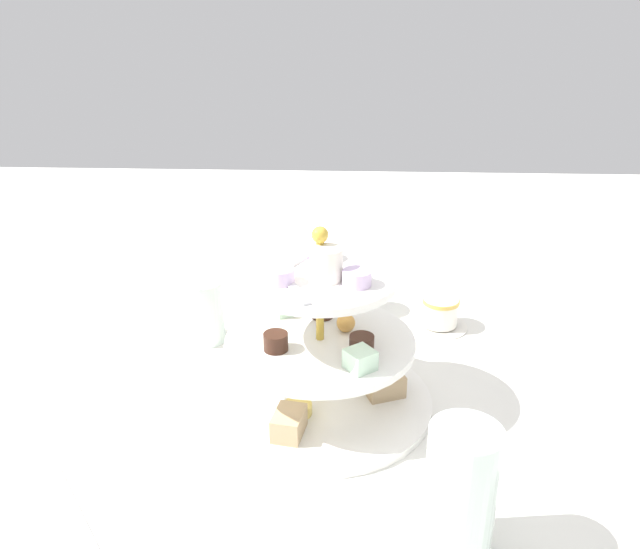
# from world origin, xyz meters

# --- Properties ---
(ground_plane) EXTENTS (2.40, 2.40, 0.00)m
(ground_plane) POSITION_xyz_m (0.00, 0.00, 0.00)
(ground_plane) COLOR silver
(tiered_serving_stand) EXTENTS (0.29, 0.29, 0.25)m
(tiered_serving_stand) POSITION_xyz_m (0.00, 0.00, 0.07)
(tiered_serving_stand) COLOR white
(tiered_serving_stand) RESTS_ON ground_plane
(water_glass_tall_right) EXTENTS (0.07, 0.07, 0.14)m
(water_glass_tall_right) POSITION_xyz_m (0.23, 0.14, 0.07)
(water_glass_tall_right) COLOR silver
(water_glass_tall_right) RESTS_ON ground_plane
(water_glass_short_left) EXTENTS (0.06, 0.06, 0.07)m
(water_glass_short_left) POSITION_xyz_m (-0.27, 0.04, 0.04)
(water_glass_short_left) COLOR silver
(water_glass_short_left) RESTS_ON ground_plane
(teacup_with_saucer) EXTENTS (0.09, 0.09, 0.05)m
(teacup_with_saucer) POSITION_xyz_m (-0.22, 0.18, 0.02)
(teacup_with_saucer) COLOR white
(teacup_with_saucer) RESTS_ON ground_plane
(butter_knife_left) EXTENTS (0.14, 0.11, 0.00)m
(butter_knife_left) POSITION_xyz_m (0.21, -0.24, 0.00)
(butter_knife_left) COLOR silver
(butter_knife_left) RESTS_ON ground_plane
(butter_knife_right) EXTENTS (0.17, 0.04, 0.00)m
(butter_knife_right) POSITION_xyz_m (-0.02, 0.32, 0.00)
(butter_knife_right) COLOR silver
(butter_knife_right) RESTS_ON ground_plane
(water_glass_mid_back) EXTENTS (0.06, 0.06, 0.10)m
(water_glass_mid_back) POSITION_xyz_m (-0.16, -0.18, 0.05)
(water_glass_mid_back) COLOR silver
(water_glass_mid_back) RESTS_ON ground_plane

